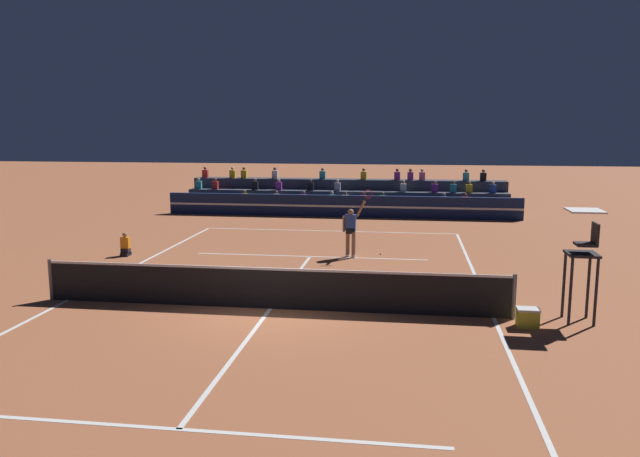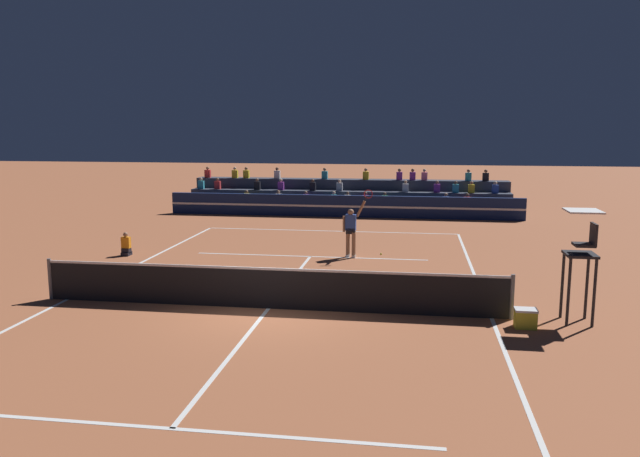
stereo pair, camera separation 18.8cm
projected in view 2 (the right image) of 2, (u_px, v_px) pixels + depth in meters
The scene contains 10 objects.
ground_plane at pixel (269, 309), 15.79m from camera, with size 120.00×120.00×0.00m, color #AD603D.
court_lines at pixel (269, 308), 15.79m from camera, with size 11.10×23.90×0.01m.
tennis_net at pixel (268, 288), 15.70m from camera, with size 12.00×0.10×1.10m.
sponsor_banner_wall at pixel (342, 206), 31.62m from camera, with size 18.00×0.26×1.10m.
bleacher_stand at pixel (348, 198), 34.07m from camera, with size 17.29×2.85×2.28m.
umpire_chair at pixel (582, 251), 14.41m from camera, with size 0.76×0.84×2.67m.
ball_kid_courtside at pixel (126, 246), 22.20m from camera, with size 0.30×0.36×0.84m.
tennis_player at pixel (351, 230), 21.80m from camera, with size 1.09×0.36×2.46m.
tennis_ball at pixel (381, 254), 22.34m from camera, with size 0.07×0.07×0.07m, color #C6DB33.
equipment_cooler at pixel (525, 318), 14.25m from camera, with size 0.50×0.38×0.45m.
Camera 2 is at (3.57, -14.88, 4.58)m, focal length 35.00 mm.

